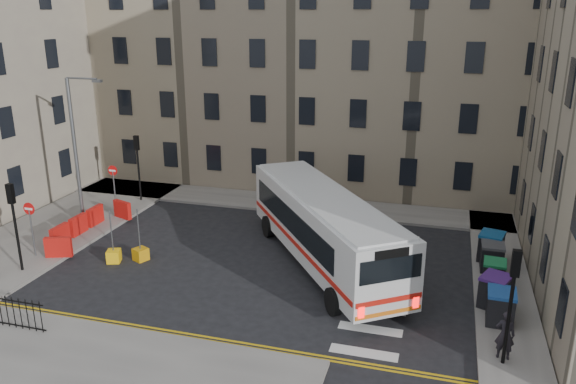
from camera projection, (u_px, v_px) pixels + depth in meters
The scene contains 22 objects.
ground at pixel (298, 268), 26.18m from camera, with size 120.00×120.00×0.00m, color black.
pavement_north at pixel (242, 199), 35.61m from camera, with size 36.00×3.20×0.15m, color slate.
pavement_east at pixel (497, 254), 27.43m from camera, with size 2.40×26.00×0.15m, color slate.
pavement_west at pixel (57, 228), 30.77m from camera, with size 6.00×22.00×0.15m, color slate.
pavement_sw at pixel (20, 364), 18.85m from camera, with size 20.00×6.00×0.15m, color slate.
terrace_north at pixel (261, 53), 39.59m from camera, with size 38.30×10.80×17.20m.
traffic_light_east at pixel (512, 290), 17.99m from camera, with size 0.28×0.22×4.10m.
traffic_light_nw at pixel (138, 158), 34.43m from camera, with size 0.28×0.22×4.10m.
traffic_light_sw at pixel (14, 214), 24.82m from camera, with size 0.28×0.22×4.10m.
streetlamp at pixel (75, 150), 30.13m from camera, with size 0.50×0.22×8.14m.
no_entry_north at pixel (113, 178), 32.97m from camera, with size 0.60×0.08×3.00m.
no_entry_south at pixel (30, 218), 26.56m from camera, with size 0.60×0.08×3.00m.
roadworks_barriers at pixel (84, 226), 29.57m from camera, with size 1.66×6.26×1.00m.
bus at pixel (323, 225), 25.95m from camera, with size 9.54×11.80×3.40m.
wheelie_bin_a at pixel (501, 307), 21.10m from camera, with size 1.08×1.22×1.30m.
wheelie_bin_b at pixel (495, 291), 22.28m from camera, with size 1.41×1.49×1.31m.
wheelie_bin_c at pixel (494, 274), 23.91m from camera, with size 1.00×1.13×1.17m.
wheelie_bin_d at pixel (492, 257), 25.44m from camera, with size 1.01×1.15×1.27m.
wheelie_bin_e at pixel (491, 246), 26.48m from camera, with size 1.32×1.44×1.35m.
pedestrian at pixel (505, 335), 18.83m from camera, with size 0.64×0.42×1.76m, color black.
bollard_yellow at pixel (114, 256), 26.71m from camera, with size 0.60×0.60×0.60m, color yellow.
bollard_chevron at pixel (141, 254), 26.91m from camera, with size 0.60×0.60×0.60m, color #CB890B.
Camera 1 is at (6.17, -23.05, 11.34)m, focal length 35.00 mm.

